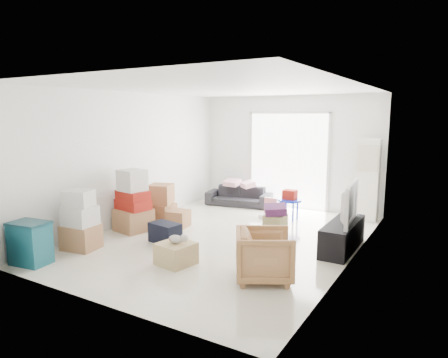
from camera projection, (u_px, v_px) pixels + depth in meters
The scene contains 21 objects.
room_shell at pixel (226, 165), 7.12m from camera, with size 4.98×6.48×3.18m.
sliding_door at pixel (288, 156), 9.67m from camera, with size 2.10×0.04×2.33m.
ac_tower at pixel (368, 180), 8.47m from camera, with size 0.45×0.30×1.75m, color silver.
tv_console at pixel (342, 236), 6.67m from camera, with size 0.43×1.42×0.47m, color black.
television at pixel (343, 218), 6.62m from camera, with size 1.15×0.66×0.15m, color black.
sofa at pixel (239, 193), 9.95m from camera, with size 1.60×0.47×0.63m, color black.
pillow_left at pixel (232, 177), 10.01m from camera, with size 0.39×0.30×0.12m, color #E7A9B1.
pillow_right at pixel (248, 179), 9.76m from camera, with size 0.35×0.28×0.12m, color #E7A9B1.
armchair at pixel (265, 253), 5.42m from camera, with size 0.74×0.70×0.77m, color #B47B50.
storage_bins at pixel (30, 243), 6.02m from camera, with size 0.62×0.48×0.65m.
box_stack_a at pixel (80, 223), 6.67m from camera, with size 0.62×0.54×1.01m.
box_stack_b at pixel (133, 204), 7.73m from camera, with size 0.71×0.69×1.20m.
box_stack_c at pixel (161, 204), 8.42m from camera, with size 0.58×0.58×0.80m.
loose_box at pixel (178, 218), 8.07m from camera, with size 0.40×0.40×0.33m, color #A9784C.
duffel_bag at pixel (165, 233), 7.06m from camera, with size 0.55×0.33×0.35m, color black.
ottoman at pixel (275, 224), 7.58m from camera, with size 0.37×0.37×0.37m, color #999459.
blanket at pixel (275, 211), 7.54m from camera, with size 0.40×0.40×0.14m, color #50204F.
kids_table at pixel (290, 198), 8.56m from camera, with size 0.52×0.52×0.65m.
toy_walker at pixel (269, 212), 8.76m from camera, with size 0.36×0.32×0.44m.
wood_crate at pixel (176, 254), 6.03m from camera, with size 0.49×0.49×0.33m, color tan.
plush_bunny at pixel (178, 239), 5.99m from camera, with size 0.31×0.17×0.15m.
Camera 1 is at (3.57, -6.10, 2.24)m, focal length 32.00 mm.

